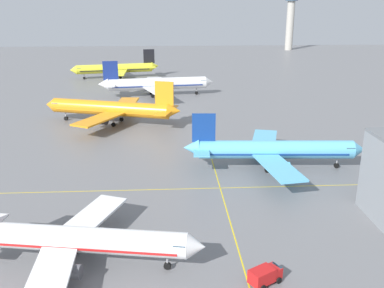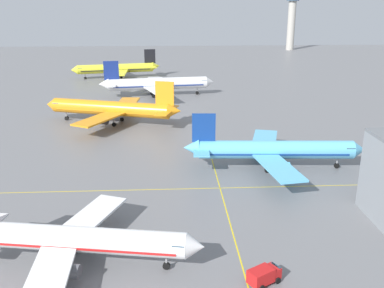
% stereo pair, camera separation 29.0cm
% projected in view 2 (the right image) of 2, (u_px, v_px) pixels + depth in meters
% --- Properties ---
extents(airliner_front_gate, '(32.70, 27.87, 10.19)m').
position_uv_depth(airliner_front_gate, '(76.00, 239.00, 55.39)').
color(airliner_front_gate, white).
rests_on(airliner_front_gate, ground).
extents(airliner_second_row, '(36.79, 31.70, 11.44)m').
position_uv_depth(airliner_second_row, '(273.00, 150.00, 87.41)').
color(airliner_second_row, '#5BB7E5').
rests_on(airliner_second_row, ground).
extents(airliner_third_row, '(39.22, 33.50, 12.46)m').
position_uv_depth(airliner_third_row, '(112.00, 109.00, 119.60)').
color(airliner_third_row, orange).
rests_on(airliner_third_row, ground).
extents(airliner_far_left_stand, '(41.22, 35.29, 12.81)m').
position_uv_depth(airliner_far_left_stand, '(157.00, 84.00, 154.73)').
color(airliner_far_left_stand, white).
rests_on(airliner_far_left_stand, ground).
extents(airliner_far_right_stand, '(38.75, 32.92, 12.11)m').
position_uv_depth(airliner_far_right_stand, '(117.00, 69.00, 191.75)').
color(airliner_far_right_stand, yellow).
rests_on(airliner_far_right_stand, ground).
extents(taxiway_markings, '(163.60, 78.27, 0.01)m').
position_uv_depth(taxiway_markings, '(234.00, 239.00, 62.26)').
color(taxiway_markings, yellow).
rests_on(taxiway_markings, ground).
extents(service_truck_red_van, '(4.47, 3.70, 2.10)m').
position_uv_depth(service_truck_red_van, '(264.00, 275.00, 52.03)').
color(service_truck_red_van, red).
rests_on(service_truck_red_van, ground).
extents(control_tower, '(8.82, 8.82, 37.71)m').
position_uv_depth(control_tower, '(292.00, 17.00, 298.04)').
color(control_tower, '#ADA89E').
rests_on(control_tower, ground).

